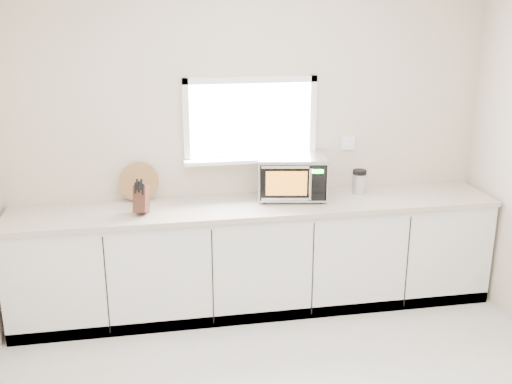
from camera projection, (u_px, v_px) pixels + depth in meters
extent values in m
cube|color=beige|center=(250.00, 143.00, 4.98)|extent=(4.00, 0.02, 2.70)
cube|color=white|center=(250.00, 120.00, 4.90)|extent=(1.00, 0.02, 0.60)
cube|color=white|center=(252.00, 159.00, 4.94)|extent=(1.12, 0.16, 0.03)
cube|color=white|center=(250.00, 80.00, 4.79)|extent=(1.10, 0.04, 0.05)
cube|color=white|center=(251.00, 159.00, 4.99)|extent=(1.10, 0.04, 0.05)
cube|color=white|center=(186.00, 122.00, 4.80)|extent=(0.05, 0.04, 0.70)
cube|color=white|center=(313.00, 118.00, 4.98)|extent=(0.05, 0.04, 0.70)
cube|color=white|center=(348.00, 143.00, 5.12)|extent=(0.12, 0.01, 0.12)
cube|color=silver|center=(257.00, 258.00, 4.97)|extent=(3.92, 0.60, 0.88)
cube|color=beige|center=(257.00, 206.00, 4.82)|extent=(3.92, 0.64, 0.04)
cylinder|color=black|center=(264.00, 202.00, 4.83)|extent=(0.03, 0.03, 0.02)
cylinder|color=black|center=(263.00, 190.00, 5.15)|extent=(0.03, 0.03, 0.02)
cylinder|color=black|center=(321.00, 202.00, 4.83)|extent=(0.03, 0.03, 0.02)
cylinder|color=black|center=(317.00, 190.00, 5.15)|extent=(0.03, 0.03, 0.02)
cube|color=#B9BCC1|center=(292.00, 176.00, 4.94)|extent=(0.62, 0.51, 0.33)
cube|color=black|center=(293.00, 183.00, 4.73)|extent=(0.52, 0.11, 0.29)
cube|color=orange|center=(286.00, 183.00, 4.73)|extent=(0.32, 0.06, 0.20)
cylinder|color=silver|center=(310.00, 184.00, 4.71)|extent=(0.02, 0.02, 0.26)
cube|color=black|center=(317.00, 183.00, 4.73)|extent=(0.13, 0.03, 0.28)
cube|color=#19FF33|center=(318.00, 171.00, 4.69)|extent=(0.09, 0.02, 0.03)
cube|color=silver|center=(292.00, 156.00, 4.89)|extent=(0.62, 0.51, 0.01)
cube|color=#482319|center=(141.00, 198.00, 4.56)|extent=(0.14, 0.22, 0.24)
cube|color=black|center=(135.00, 188.00, 4.49)|extent=(0.02, 0.04, 0.09)
cube|color=black|center=(139.00, 187.00, 4.48)|extent=(0.02, 0.04, 0.09)
cube|color=black|center=(143.00, 189.00, 4.49)|extent=(0.02, 0.04, 0.09)
cube|color=black|center=(137.00, 184.00, 4.48)|extent=(0.02, 0.04, 0.09)
cube|color=black|center=(141.00, 185.00, 4.48)|extent=(0.02, 0.04, 0.09)
cylinder|color=#946239|center=(139.00, 182.00, 4.84)|extent=(0.32, 0.08, 0.32)
cylinder|color=#B9BCC1|center=(359.00, 184.00, 5.06)|extent=(0.14, 0.14, 0.17)
cylinder|color=black|center=(360.00, 172.00, 5.02)|extent=(0.13, 0.13, 0.04)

